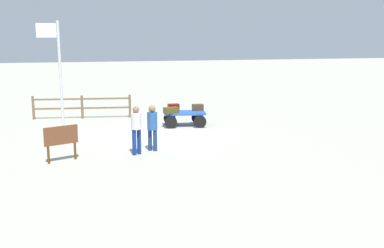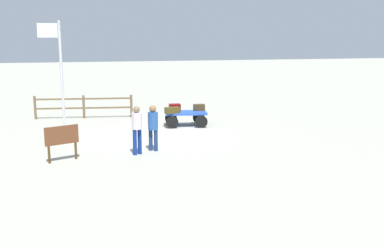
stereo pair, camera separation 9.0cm
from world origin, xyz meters
name	(u,v)px [view 1 (the left image)]	position (x,y,z in m)	size (l,w,h in m)	color
ground_plane	(157,135)	(0.00, 0.00, 0.00)	(120.00, 120.00, 0.00)	#A9A898
luggage_cart	(184,116)	(-1.58, -1.58, 0.46)	(2.02, 1.41, 0.66)	blue
suitcase_dark	(198,107)	(-2.28, -1.79, 0.80)	(0.52, 0.35, 0.29)	#41301A
suitcase_maroon	(171,110)	(-0.92, -1.35, 0.79)	(0.68, 0.48, 0.27)	#413914
suitcase_navy	(173,107)	(-1.17, -1.96, 0.81)	(0.52, 0.39, 0.32)	maroon
worker_lead	(152,124)	(0.63, 2.54, 0.96)	(0.49, 0.49, 1.64)	navy
worker_trailing	(136,126)	(1.25, 2.92, 0.99)	(0.47, 0.47, 1.68)	navy
flagpole	(58,73)	(3.76, 0.46, 2.66)	(0.82, 0.21, 4.57)	silver
signboard	(61,138)	(3.71, 3.16, 0.78)	(1.06, 0.47, 1.17)	#4C3319
wooden_fence	(82,105)	(2.83, -4.79, 0.67)	(4.77, 0.81, 1.15)	brown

